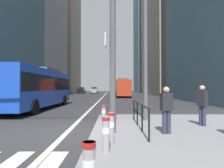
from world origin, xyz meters
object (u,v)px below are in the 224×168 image
(traffic_signal_gantry, at_px, (49,20))
(bollard_right, at_px, (111,126))
(bollard_left, at_px, (106,133))
(car_oncoming_mid, at_px, (81,90))
(pedestrian_waiting, at_px, (167,108))
(city_bus_red_distant, at_px, (116,87))
(car_receding_far, at_px, (114,90))
(bollard_front, at_px, (89,168))
(bollard_back, at_px, (104,113))
(car_receding_near, at_px, (119,90))
(street_lamp_post, at_px, (146,15))
(city_bus_blue_oncoming, at_px, (38,86))
(city_bus_red_receding, at_px, (123,87))
(car_oncoming_far, at_px, (95,90))
(pedestrian_walking, at_px, (203,103))

(traffic_signal_gantry, distance_m, bollard_right, 4.39)
(traffic_signal_gantry, distance_m, bollard_left, 4.63)
(car_oncoming_mid, bearing_deg, bollard_right, -80.27)
(pedestrian_waiting, bearing_deg, city_bus_red_distant, 91.02)
(traffic_signal_gantry, bearing_deg, car_receding_far, 87.31)
(bollard_front, height_order, bollard_back, bollard_front)
(city_bus_red_distant, relative_size, car_oncoming_mid, 2.44)
(car_receding_near, distance_m, street_lamp_post, 56.04)
(street_lamp_post, relative_size, pedestrian_waiting, 4.98)
(city_bus_blue_oncoming, relative_size, city_bus_red_receding, 0.95)
(car_oncoming_mid, bearing_deg, bollard_front, -81.05)
(car_oncoming_far, relative_size, traffic_signal_gantry, 0.66)
(car_receding_near, distance_m, bollard_right, 60.00)
(car_oncoming_mid, relative_size, bollard_back, 5.79)
(city_bus_red_distant, height_order, bollard_left, city_bus_red_distant)
(car_receding_far, bearing_deg, city_bus_red_distant, -87.72)
(bollard_right, bearing_deg, car_oncoming_mid, 99.73)
(car_receding_near, relative_size, bollard_front, 5.56)
(car_oncoming_mid, distance_m, car_receding_near, 13.30)
(car_oncoming_mid, xyz_separation_m, pedestrian_walking, (12.82, -50.15, 0.09))
(bollard_front, xyz_separation_m, bollard_right, (0.29, 2.82, 0.03))
(city_bus_red_distant, bearing_deg, car_receding_near, 83.27)
(car_oncoming_far, distance_m, bollard_left, 54.96)
(bollard_left, bearing_deg, city_bus_blue_oncoming, 117.51)
(city_bus_blue_oncoming, relative_size, bollard_left, 12.92)
(bollard_left, bearing_deg, city_bus_red_receding, 86.32)
(car_receding_near, relative_size, car_receding_far, 1.04)
(car_oncoming_far, height_order, bollard_front, car_oncoming_far)
(car_oncoming_mid, relative_size, street_lamp_post, 0.54)
(bollard_right, xyz_separation_m, bollard_back, (-0.36, 3.61, -0.07))
(city_bus_blue_oncoming, bearing_deg, city_bus_red_receding, 70.26)
(city_bus_red_distant, height_order, pedestrian_walking, city_bus_red_distant)
(pedestrian_waiting, bearing_deg, car_receding_near, 89.74)
(street_lamp_post, height_order, pedestrian_waiting, street_lamp_post)
(city_bus_red_receding, relative_size, street_lamp_post, 1.46)
(bollard_right, xyz_separation_m, pedestrian_walking, (3.77, 2.67, 0.44))
(street_lamp_post, bearing_deg, car_oncoming_far, 97.90)
(city_bus_red_distant, xyz_separation_m, traffic_signal_gantry, (-3.23, -48.86, 2.31))
(city_bus_red_receding, height_order, pedestrian_waiting, city_bus_red_receding)
(pedestrian_waiting, bearing_deg, car_receding_far, 91.25)
(city_bus_red_distant, distance_m, car_receding_far, 10.82)
(city_bus_blue_oncoming, relative_size, car_receding_near, 2.42)
(bollard_left, distance_m, bollard_right, 0.74)
(car_receding_near, height_order, bollard_right, car_receding_near)
(car_oncoming_far, height_order, traffic_signal_gantry, traffic_signal_gantry)
(car_receding_far, relative_size, bollard_right, 5.03)
(city_bus_blue_oncoming, height_order, bollard_front, city_bus_blue_oncoming)
(bollard_right, relative_size, pedestrian_walking, 0.52)
(car_receding_far, relative_size, traffic_signal_gantry, 0.66)
(car_receding_far, bearing_deg, street_lamp_post, -88.92)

